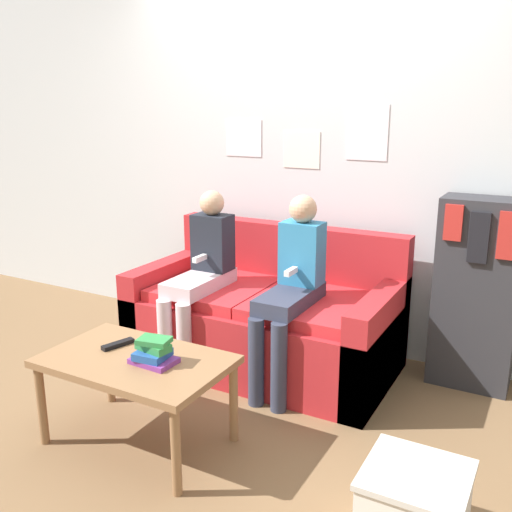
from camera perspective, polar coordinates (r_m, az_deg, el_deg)
ground_plane at (r=3.36m, az=-3.52°, el=-14.11°), size 10.00×10.00×0.00m
wall_back at (r=3.91m, az=4.77°, el=10.02°), size 8.00×0.06×2.60m
couch at (r=3.67m, az=1.02°, el=-6.42°), size 1.63×0.87×0.86m
coffee_table at (r=2.86m, az=-11.91°, el=-10.90°), size 0.89×0.56×0.45m
person_left at (r=3.57m, az=-5.57°, el=-1.57°), size 0.24×0.59×1.11m
person_right at (r=3.27m, az=3.56°, el=-2.87°), size 0.24×0.59×1.13m
tv_remote at (r=2.98m, az=-13.64°, el=-8.57°), size 0.09×0.17×0.02m
book_stack at (r=2.76m, az=-10.22°, el=-9.46°), size 0.21×0.16×0.12m
bookshelf at (r=3.56m, az=21.17°, el=-3.50°), size 0.46×0.29×1.13m
storage_box at (r=2.40m, az=15.50°, el=-23.31°), size 0.38×0.37×0.33m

